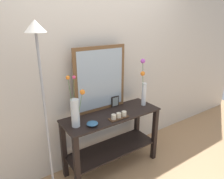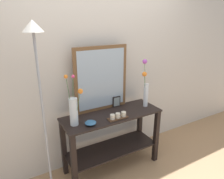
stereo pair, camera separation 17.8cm
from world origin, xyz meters
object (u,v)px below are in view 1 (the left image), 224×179
object	(u,v)px
mirror_leaning	(100,79)
candle_tray	(119,116)
tall_vase_left	(75,111)
picture_frame_small	(115,102)
floor_lamp	(43,90)
decorative_bowl	(92,124)
vase_right	(144,87)
console_table	(112,134)

from	to	relation	value
mirror_leaning	candle_tray	world-z (taller)	mirror_leaning
tall_vase_left	picture_frame_small	bearing A→B (deg)	16.51
mirror_leaning	tall_vase_left	world-z (taller)	mirror_leaning
floor_lamp	decorative_bowl	bearing A→B (deg)	-4.64
vase_right	picture_frame_small	xyz separation A→B (m)	(-0.33, 0.17, -0.18)
picture_frame_small	tall_vase_left	bearing A→B (deg)	-163.49
vase_right	candle_tray	bearing A→B (deg)	-165.21
tall_vase_left	decorative_bowl	bearing A→B (deg)	-30.88
decorative_bowl	tall_vase_left	bearing A→B (deg)	149.12
candle_tray	picture_frame_small	xyz separation A→B (m)	(0.16, 0.30, 0.04)
console_table	vase_right	bearing A→B (deg)	-1.12
console_table	mirror_leaning	distance (m)	0.70
vase_right	tall_vase_left	bearing A→B (deg)	-178.89
decorative_bowl	vase_right	bearing A→B (deg)	7.38
console_table	tall_vase_left	size ratio (longest dim) A/B	2.11
console_table	floor_lamp	size ratio (longest dim) A/B	0.66
floor_lamp	picture_frame_small	bearing A→B (deg)	13.98
decorative_bowl	floor_lamp	bearing A→B (deg)	175.36
vase_right	decorative_bowl	world-z (taller)	vase_right
console_table	candle_tray	size ratio (longest dim) A/B	4.99
candle_tray	console_table	bearing A→B (deg)	91.39
picture_frame_small	decorative_bowl	distance (m)	0.57
mirror_leaning	candle_tray	bearing A→B (deg)	-82.27
console_table	floor_lamp	xyz separation A→B (m)	(-0.80, -0.08, 0.76)
candle_tray	floor_lamp	size ratio (longest dim) A/B	0.13
vase_right	candle_tray	world-z (taller)	vase_right
picture_frame_small	decorative_bowl	size ratio (longest dim) A/B	1.11
tall_vase_left	vase_right	size ratio (longest dim) A/B	0.92
mirror_leaning	candle_tray	size ratio (longest dim) A/B	3.26
candle_tray	picture_frame_small	bearing A→B (deg)	62.39
mirror_leaning	floor_lamp	bearing A→B (deg)	-160.81
tall_vase_left	vase_right	xyz separation A→B (m)	(0.97, 0.02, 0.07)
mirror_leaning	floor_lamp	distance (m)	0.81
console_table	picture_frame_small	world-z (taller)	picture_frame_small
tall_vase_left	decorative_bowl	size ratio (longest dim) A/B	4.60
mirror_leaning	vase_right	size ratio (longest dim) A/B	1.28
vase_right	picture_frame_small	size ratio (longest dim) A/B	4.47
decorative_bowl	floor_lamp	distance (m)	0.66
floor_lamp	candle_tray	bearing A→B (deg)	-4.21
console_table	vase_right	world-z (taller)	vase_right
mirror_leaning	picture_frame_small	xyz separation A→B (m)	(0.20, -0.03, -0.33)
vase_right	mirror_leaning	bearing A→B (deg)	159.56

